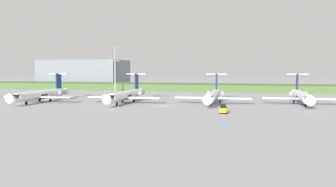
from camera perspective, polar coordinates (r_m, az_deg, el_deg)
The scene contains 9 objects.
ground_plane at distance 130.15m, azimuth 2.22°, elevation -0.61°, with size 500.00×500.00×0.00m, color #939399.
grass_berm at distance 168.81m, azimuth 4.70°, elevation 1.02°, with size 320.00×20.00×3.15m, color #4C6B38.
regional_jet_nearest at distance 118.69m, azimuth -19.78°, elevation -0.09°, with size 22.81×31.00×9.00m.
regional_jet_second at distance 109.99m, azimuth -6.79°, elevation -0.19°, with size 22.81×31.00×9.00m.
regional_jet_third at distance 108.36m, azimuth 7.35°, elevation -0.26°, with size 22.81×31.00×9.00m.
regional_jet_fourth at distance 112.57m, azimuth 20.81°, elevation -0.34°, with size 22.81×31.00×9.00m.
antenna_mast at distance 161.52m, azimuth -8.57°, elevation 3.45°, with size 4.40×0.50×21.38m.
distant_hangar at distance 216.69m, azimuth -13.36°, elevation 3.24°, with size 47.79×28.74×15.37m, color gray.
baggage_tug at distance 85.07m, azimuth 8.95°, elevation -2.54°, with size 1.72×3.20×2.30m.
Camera 1 is at (24.03, -97.44, 10.92)m, focal length 37.65 mm.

